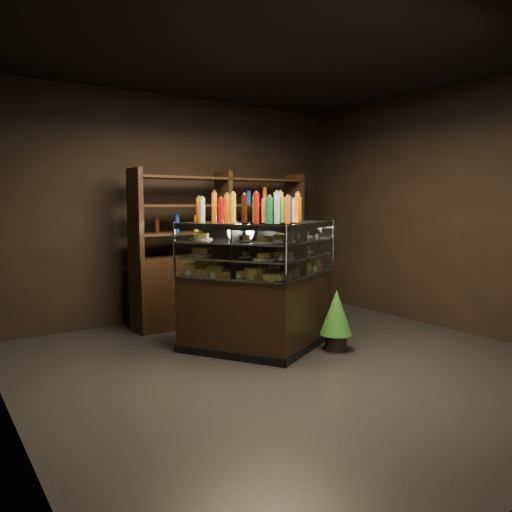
% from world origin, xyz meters
% --- Properties ---
extents(ground, '(5.00, 5.00, 0.00)m').
position_xyz_m(ground, '(0.00, 0.00, 0.00)').
color(ground, black).
rests_on(ground, ground).
extents(room_shell, '(5.02, 5.02, 3.01)m').
position_xyz_m(room_shell, '(0.00, 0.00, 1.94)').
color(room_shell, black).
rests_on(room_shell, ground).
extents(display_case, '(1.80, 1.42, 1.39)m').
position_xyz_m(display_case, '(0.04, 0.56, 0.47)').
color(display_case, black).
rests_on(display_case, ground).
extents(food_display, '(1.45, 1.08, 0.43)m').
position_xyz_m(food_display, '(0.04, 0.56, 1.01)').
color(food_display, gold).
rests_on(food_display, display_case).
extents(bottles_top, '(1.28, 0.94, 0.30)m').
position_xyz_m(bottles_top, '(0.04, 0.56, 1.52)').
color(bottles_top, yellow).
rests_on(bottles_top, display_case).
extents(potted_conifer, '(0.35, 0.35, 0.75)m').
position_xyz_m(potted_conifer, '(0.68, 0.10, 0.43)').
color(potted_conifer, black).
rests_on(potted_conifer, ground).
extents(back_shelving, '(2.57, 0.49, 2.00)m').
position_xyz_m(back_shelving, '(0.43, 2.05, 0.60)').
color(back_shelving, black).
rests_on(back_shelving, ground).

